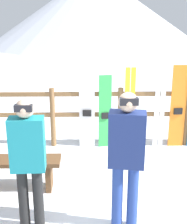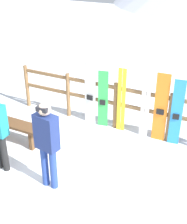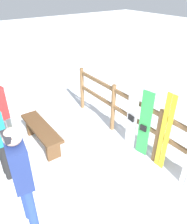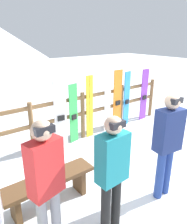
# 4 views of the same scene
# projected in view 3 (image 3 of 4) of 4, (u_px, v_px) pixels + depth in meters

# --- Properties ---
(ground_plane) EXTENTS (40.00, 40.00, 0.00)m
(ground_plane) POSITION_uv_depth(u_px,v_px,m) (59.00, 217.00, 3.33)
(ground_plane) COLOR white
(fence) EXTENTS (5.31, 0.10, 1.16)m
(fence) POSITION_uv_depth(u_px,v_px,m) (159.00, 132.00, 4.05)
(fence) COLOR brown
(fence) RESTS_ON ground
(bench) EXTENTS (1.39, 0.36, 0.49)m
(bench) POSITION_uv_depth(u_px,v_px,m) (41.00, 131.00, 4.61)
(bench) COLOR brown
(bench) RESTS_ON ground
(person_navy) EXTENTS (0.44, 0.28, 1.68)m
(person_navy) POSITION_uv_depth(u_px,v_px,m) (21.00, 173.00, 2.78)
(person_navy) COLOR navy
(person_navy) RESTS_ON ground
(snowboard_white) EXTENTS (0.30, 0.08, 1.54)m
(snowboard_white) POSITION_uv_depth(u_px,v_px,m) (132.00, 115.00, 4.42)
(snowboard_white) COLOR white
(snowboard_white) RESTS_ON ground
(snowboard_green) EXTENTS (0.24, 0.09, 1.42)m
(snowboard_green) POSITION_uv_depth(u_px,v_px,m) (145.00, 125.00, 4.22)
(snowboard_green) COLOR green
(snowboard_green) RESTS_ON ground
(ski_pair_yellow) EXTENTS (0.19, 0.02, 1.56)m
(ski_pair_yellow) POSITION_uv_depth(u_px,v_px,m) (165.00, 133.00, 3.85)
(ski_pair_yellow) COLOR yellow
(ski_pair_yellow) RESTS_ON ground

